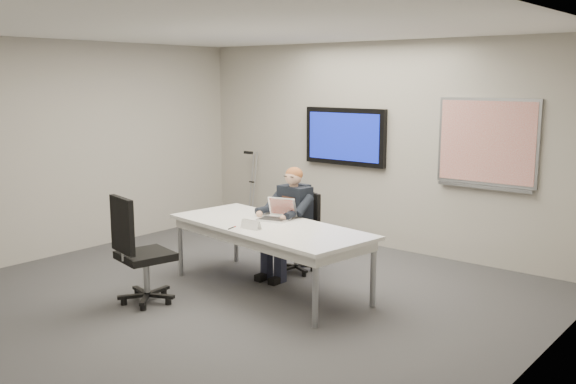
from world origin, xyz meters
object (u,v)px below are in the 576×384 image
Objects in this scene: seated_person at (286,233)px; laptop at (277,214)px; conference_table at (269,232)px; office_chair_near at (142,270)px; office_chair_far at (299,247)px.

laptop is at bearing -65.31° from seated_person.
seated_person reaches higher than conference_table.
laptop reaches higher than conference_table.
office_chair_near is (-0.74, -1.16, -0.30)m from conference_table.
conference_table is at bearing -109.71° from office_chair_near.
laptop is (0.06, -0.48, 0.50)m from office_chair_far.
office_chair_near is at bearing -127.39° from laptop.
conference_table is at bearing -81.09° from laptop.
laptop is at bearing 120.15° from conference_table.
office_chair_near reaches higher than office_chair_far.
laptop is (0.08, -0.25, 0.28)m from seated_person.
office_chair_near is at bearing -101.07° from seated_person.
office_chair_near reaches higher than conference_table.
seated_person is at bearing -69.90° from office_chair_far.
seated_person is at bearing 117.80° from conference_table.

